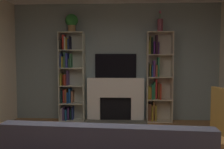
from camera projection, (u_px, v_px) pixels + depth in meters
name	position (u px, v px, depth m)	size (l,w,h in m)	color
wall_back_accent	(116.00, 62.00, 5.88)	(4.98, 0.06, 2.76)	gray
fireplace	(116.00, 99.00, 5.82)	(1.44, 0.48, 1.01)	white
tv	(116.00, 66.00, 5.83)	(0.97, 0.06, 0.57)	black
bookshelf_left	(70.00, 78.00, 5.81)	(0.59, 0.33, 2.08)	beige
bookshelf_right	(156.00, 79.00, 5.72)	(0.59, 0.30, 2.08)	beige
potted_plant	(72.00, 22.00, 5.69)	(0.29, 0.29, 0.42)	#9D7748
vase_with_flowers	(160.00, 25.00, 5.60)	(0.12, 0.12, 0.48)	brown
armchair	(212.00, 133.00, 3.09)	(0.65, 0.66, 1.10)	brown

